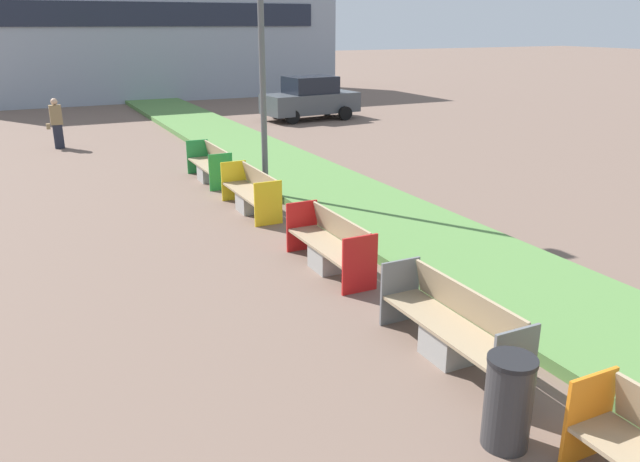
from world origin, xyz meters
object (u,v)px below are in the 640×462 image
at_px(street_lamp_post, 261,24).
at_px(pedestrian_walking, 57,123).
at_px(bench_yellow_frame, 252,195).
at_px(bench_red_frame, 330,249).
at_px(parked_car_distant, 310,98).
at_px(bench_grey_frame, 452,331).
at_px(bench_green_frame, 210,167).
at_px(litter_bin, 508,402).

height_order(street_lamp_post, pedestrian_walking, street_lamp_post).
bearing_deg(pedestrian_walking, bench_yellow_frame, -71.71).
bearing_deg(bench_red_frame, parked_car_distant, 65.73).
relative_size(bench_yellow_frame, pedestrian_walking, 1.35).
bearing_deg(bench_red_frame, bench_grey_frame, -89.98).
height_order(street_lamp_post, parked_car_distant, street_lamp_post).
distance_m(bench_grey_frame, bench_green_frame, 10.47).
xyz_separation_m(litter_bin, parked_car_distant, (7.85, 21.13, 0.42)).
bearing_deg(bench_yellow_frame, pedestrian_walking, 108.29).
xyz_separation_m(bench_red_frame, street_lamp_post, (0.61, 4.59, 3.66)).
distance_m(bench_red_frame, bench_green_frame, 7.10).
relative_size(bench_red_frame, bench_yellow_frame, 0.98).
xyz_separation_m(bench_red_frame, bench_yellow_frame, (0.00, 3.89, 0.00)).
relative_size(bench_green_frame, litter_bin, 2.21).
bearing_deg(street_lamp_post, bench_yellow_frame, -131.05).
distance_m(bench_red_frame, bench_yellow_frame, 3.89).
relative_size(bench_grey_frame, street_lamp_post, 0.32).
bearing_deg(parked_car_distant, bench_green_frame, -134.55).
xyz_separation_m(bench_green_frame, parked_car_distant, (7.27, 9.01, 0.54)).
distance_m(bench_grey_frame, parked_car_distant, 20.80).
bearing_deg(street_lamp_post, pedestrian_walking, 112.85).
relative_size(bench_grey_frame, litter_bin, 2.36).
distance_m(litter_bin, street_lamp_post, 10.31).
bearing_deg(street_lamp_post, bench_red_frame, -97.57).
bearing_deg(parked_car_distant, bench_grey_frame, -116.12).
xyz_separation_m(bench_yellow_frame, street_lamp_post, (0.61, 0.70, 3.66)).
distance_m(bench_yellow_frame, street_lamp_post, 3.78).
distance_m(litter_bin, pedestrian_walking, 19.06).
bearing_deg(bench_grey_frame, bench_green_frame, 90.01).
xyz_separation_m(pedestrian_walking, parked_car_distant, (10.55, 2.27, 0.06)).
bearing_deg(bench_grey_frame, bench_red_frame, 90.02).
distance_m(bench_yellow_frame, bench_green_frame, 3.21).
bearing_deg(bench_red_frame, bench_yellow_frame, 89.99).
bearing_deg(bench_yellow_frame, bench_red_frame, -90.01).
bearing_deg(street_lamp_post, bench_green_frame, 103.69).
bearing_deg(bench_red_frame, street_lamp_post, 82.43).
distance_m(bench_yellow_frame, litter_bin, 8.93).
distance_m(bench_grey_frame, bench_red_frame, 3.37).
bearing_deg(bench_grey_frame, street_lamp_post, 85.62).
distance_m(bench_red_frame, parked_car_distant, 17.69).
bearing_deg(bench_yellow_frame, litter_bin, -93.76).
relative_size(bench_grey_frame, bench_yellow_frame, 1.03).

